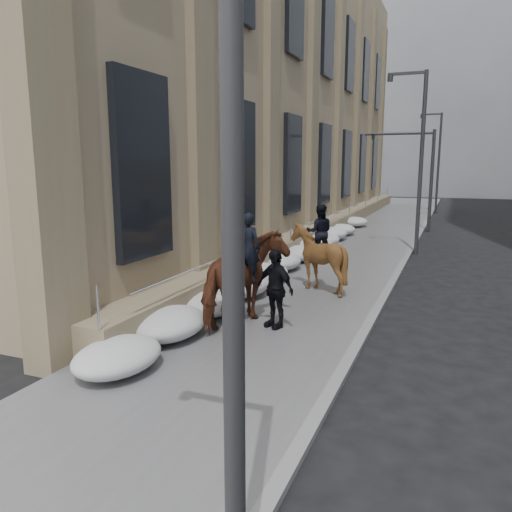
# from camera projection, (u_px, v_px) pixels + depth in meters

# --- Properties ---
(ground) EXTENTS (140.00, 140.00, 0.00)m
(ground) POSITION_uv_depth(u_px,v_px,m) (228.00, 351.00, 11.01)
(ground) COLOR black
(ground) RESTS_ON ground
(sidewalk) EXTENTS (5.00, 80.00, 0.12)m
(sidewalk) POSITION_uv_depth(u_px,v_px,m) (333.00, 264.00, 20.12)
(sidewalk) COLOR #565658
(sidewalk) RESTS_ON ground
(curb) EXTENTS (0.24, 80.00, 0.12)m
(curb) POSITION_uv_depth(u_px,v_px,m) (400.00, 269.00, 19.16)
(curb) COLOR slate
(curb) RESTS_ON ground
(limestone_building) EXTENTS (6.10, 44.00, 18.00)m
(limestone_building) POSITION_uv_depth(u_px,v_px,m) (289.00, 80.00, 29.50)
(limestone_building) COLOR #8F805E
(limestone_building) RESTS_ON ground
(bg_building_mid) EXTENTS (30.00, 12.00, 28.00)m
(bg_building_mid) POSITION_uv_depth(u_px,v_px,m) (462.00, 81.00, 61.68)
(bg_building_mid) COLOR slate
(bg_building_mid) RESTS_ON ground
(bg_building_far) EXTENTS (24.00, 12.00, 20.00)m
(bg_building_far) POSITION_uv_depth(u_px,v_px,m) (390.00, 124.00, 77.02)
(bg_building_far) COLOR gray
(bg_building_far) RESTS_ON ground
(streetlight_near) EXTENTS (1.71, 0.24, 8.00)m
(streetlight_near) POSITION_uv_depth(u_px,v_px,m) (212.00, 96.00, 3.69)
(streetlight_near) COLOR #2D2D30
(streetlight_near) RESTS_ON ground
(streetlight_mid) EXTENTS (1.71, 0.24, 8.00)m
(streetlight_mid) POSITION_uv_depth(u_px,v_px,m) (418.00, 152.00, 21.93)
(streetlight_mid) COLOR #2D2D30
(streetlight_mid) RESTS_ON ground
(streetlight_far) EXTENTS (1.71, 0.24, 8.00)m
(streetlight_far) POSITION_uv_depth(u_px,v_px,m) (437.00, 157.00, 40.16)
(streetlight_far) COLOR #2D2D30
(streetlight_far) RESTS_ON ground
(traffic_signal) EXTENTS (4.10, 0.22, 6.00)m
(traffic_signal) POSITION_uv_depth(u_px,v_px,m) (416.00, 164.00, 29.57)
(traffic_signal) COLOR #2D2D30
(traffic_signal) RESTS_ON ground
(snow_bank) EXTENTS (1.70, 18.10, 0.76)m
(snow_bank) POSITION_uv_depth(u_px,v_px,m) (284.00, 260.00, 18.84)
(snow_bank) COLOR silver
(snow_bank) RESTS_ON sidewalk
(mounted_horse_left) EXTENTS (1.61, 2.85, 2.79)m
(mounted_horse_left) POSITION_uv_depth(u_px,v_px,m) (245.00, 278.00, 12.23)
(mounted_horse_left) COLOR #4A2516
(mounted_horse_left) RESTS_ON sidewalk
(mounted_horse_right) EXTENTS (2.22, 2.35, 2.71)m
(mounted_horse_right) POSITION_uv_depth(u_px,v_px,m) (318.00, 254.00, 15.62)
(mounted_horse_right) COLOR #4E3116
(mounted_horse_right) RESTS_ON sidewalk
(pedestrian) EXTENTS (1.23, 0.90, 1.94)m
(pedestrian) POSITION_uv_depth(u_px,v_px,m) (275.00, 288.00, 12.11)
(pedestrian) COLOR black
(pedestrian) RESTS_ON sidewalk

